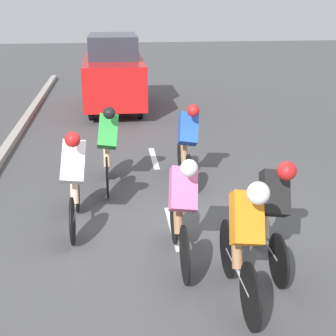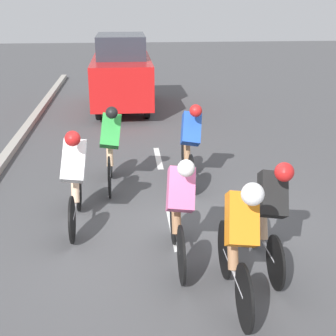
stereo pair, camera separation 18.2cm
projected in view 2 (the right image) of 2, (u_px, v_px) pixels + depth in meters
ground_plane at (175, 233)px, 6.79m from camera, size 60.00×60.00×0.00m
lane_stripe_mid at (174, 228)px, 6.94m from camera, size 0.12×1.40×0.01m
lane_stripe_far at (158, 158)px, 9.93m from camera, size 0.12×1.40×0.01m
cyclist_blue at (190, 142)px, 8.32m from camera, size 0.40×1.71×1.53m
cyclist_black at (270, 211)px, 5.66m from camera, size 0.39×1.65×1.49m
cyclist_green at (110, 146)px, 8.13m from camera, size 0.40×1.67×1.54m
cyclist_white at (74, 176)px, 6.70m from camera, size 0.38×1.70×1.55m
cyclist_pink at (179, 209)px, 5.77m from camera, size 0.38×1.69×1.49m
cyclist_orange at (239, 239)px, 4.96m from camera, size 0.38×1.68×1.54m
support_car at (122, 73)px, 13.95m from camera, size 1.70×3.95×2.18m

